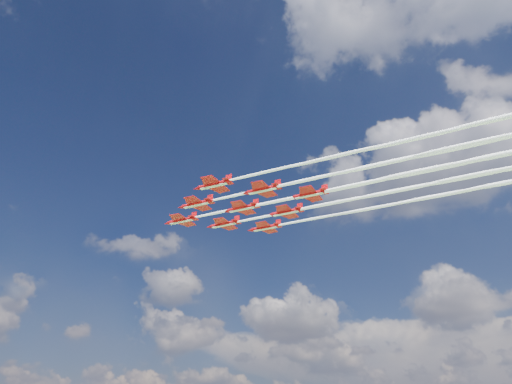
{
  "coord_description": "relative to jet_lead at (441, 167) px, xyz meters",
  "views": [
    {
      "loc": [
        77.54,
        -95.76,
        18.32
      ],
      "look_at": [
        10.19,
        2.57,
        78.42
      ],
      "focal_mm": 35.0,
      "sensor_mm": 36.0,
      "label": 1
    }
  ],
  "objects": [
    {
      "name": "jet_row2_port",
      "position": [
        10.94,
        -6.15,
        0.0
      ],
      "size": [
        150.47,
        27.79,
        2.75
      ],
      "rotation": [
        0.0,
        0.0,
        0.15
      ],
      "color": "red"
    },
    {
      "name": "jet_lead",
      "position": [
        0.0,
        0.0,
        0.0
      ],
      "size": [
        150.47,
        27.79,
        2.75
      ],
      "rotation": [
        0.0,
        0.0,
        0.15
      ],
      "color": "red"
    },
    {
      "name": "jet_row2_starb",
      "position": [
        8.6,
        9.14,
        0.0
      ],
      "size": [
        150.47,
        27.79,
        2.75
      ],
      "rotation": [
        0.0,
        0.0,
        0.15
      ],
      "color": "red"
    }
  ]
}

